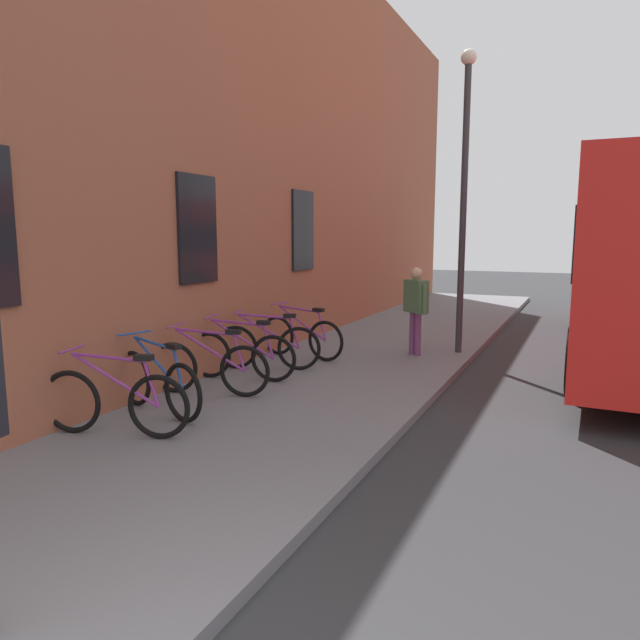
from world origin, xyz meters
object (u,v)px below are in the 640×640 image
Objects in this scene: bicycle_under_window at (158,383)px; bicycle_end_of_row at (241,355)px; bicycle_leaning_wall at (268,346)px; street_lamp at (464,179)px; bicycle_mid_rack at (115,402)px; pedestrian_near_bus at (416,302)px; bicycle_by_door at (301,337)px; bicycle_nearest_sign at (209,367)px.

bicycle_end_of_row is (1.87, -0.02, 0.00)m from bicycle_under_window.
street_lamp is at bearing -42.91° from bicycle_leaning_wall.
pedestrian_near_bus is (5.62, -1.80, 0.60)m from bicycle_mid_rack.
street_lamp is (3.51, -2.58, 2.81)m from bicycle_end_of_row.
bicycle_under_window is at bearing 179.09° from bicycle_leaning_wall.
bicycle_under_window is 3.67m from bicycle_by_door.
bicycle_leaning_wall is at bearing -0.91° from bicycle_under_window.
bicycle_mid_rack and bicycle_leaning_wall have the same top height.
bicycle_nearest_sign is at bearing 154.16° from pedestrian_near_bus.
bicycle_end_of_row is 1.04× the size of bicycle_leaning_wall.
bicycle_mid_rack is 1.07× the size of pedestrian_near_bus.
pedestrian_near_bus is 2.40m from street_lamp.
bicycle_by_door is at bearing -2.17° from bicycle_under_window.
bicycle_end_of_row and bicycle_by_door have the same top height.
bicycle_nearest_sign and bicycle_end_of_row have the same top height.
bicycle_end_of_row is 5.19m from street_lamp.
bicycle_leaning_wall is at bearing 1.21° from bicycle_mid_rack.
pedestrian_near_bus is at bearing -57.72° from bicycle_by_door.
street_lamp reaches higher than pedestrian_near_bus.
street_lamp is at bearing -55.03° from bicycle_by_door.
pedestrian_near_bus is at bearing -41.07° from bicycle_leaning_wall.
bicycle_mid_rack and bicycle_end_of_row have the same top height.
bicycle_under_window and bicycle_leaning_wall have the same top height.
bicycle_nearest_sign is 4.28m from pedestrian_near_bus.
bicycle_under_window and bicycle_by_door have the same top height.
bicycle_mid_rack is 2.71m from bicycle_end_of_row.
bicycle_nearest_sign is (0.97, -0.07, 0.00)m from bicycle_under_window.
pedestrian_near_bus is at bearing -21.84° from bicycle_under_window.
pedestrian_near_bus is (2.15, -1.88, 0.60)m from bicycle_leaning_wall.
street_lamp reaches higher than bicycle_end_of_row.
bicycle_mid_rack is 0.99× the size of bicycle_end_of_row.
bicycle_end_of_row is 1.80m from bicycle_by_door.
bicycle_by_door is at bearing -0.30° from bicycle_mid_rack.
bicycle_by_door is at bearing 124.97° from street_lamp.
bicycle_under_window and bicycle_end_of_row have the same top height.
bicycle_nearest_sign is at bearing -176.81° from bicycle_end_of_row.
bicycle_nearest_sign is at bearing 178.53° from bicycle_by_door.
bicycle_mid_rack is 4.50m from bicycle_by_door.
street_lamp is (6.22, -2.48, 2.81)m from bicycle_mid_rack.
bicycle_leaning_wall is 0.96× the size of bicycle_by_door.
street_lamp reaches higher than bicycle_leaning_wall.
bicycle_mid_rack is at bearing -172.18° from bicycle_under_window.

